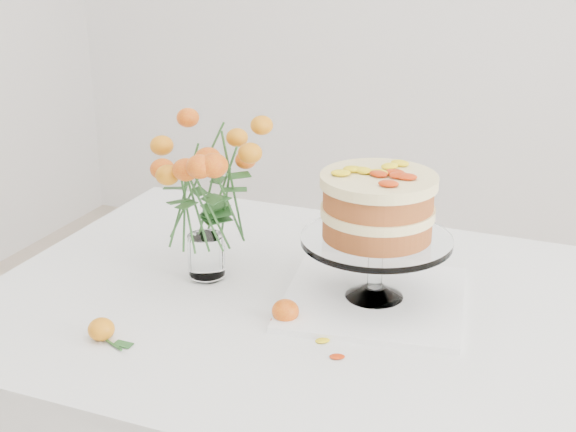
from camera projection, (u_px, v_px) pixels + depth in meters
name	position (u px, v px, depth m)	size (l,w,h in m)	color
table	(357.00, 347.00, 1.51)	(1.43, 0.93, 0.76)	tan
napkin	(374.00, 298.00, 1.51)	(0.33, 0.33, 0.01)	white
cake_stand	(378.00, 213.00, 1.44)	(0.28, 0.28, 0.25)	white
rose_vase	(203.00, 176.00, 1.52)	(0.29, 0.29, 0.37)	white
loose_rose_near	(101.00, 329.00, 1.37)	(0.08, 0.05, 0.04)	orange
loose_rose_far	(286.00, 311.00, 1.43)	(0.09, 0.05, 0.04)	red
stray_petal_a	(278.00, 320.00, 1.43)	(0.03, 0.02, 0.00)	yellow
stray_petal_b	(322.00, 341.00, 1.36)	(0.03, 0.02, 0.00)	yellow
stray_petal_c	(337.00, 357.00, 1.32)	(0.03, 0.02, 0.00)	yellow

